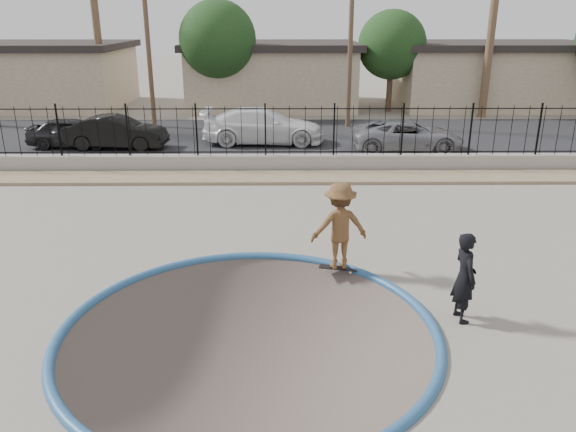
% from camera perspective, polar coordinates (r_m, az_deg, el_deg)
% --- Properties ---
extents(ground, '(120.00, 120.00, 2.20)m').
position_cam_1_polar(ground, '(22.93, -2.11, 3.07)').
color(ground, slate).
rests_on(ground, ground).
extents(bowl_pit, '(6.84, 6.84, 1.80)m').
position_cam_1_polar(bowl_pit, '(10.51, -3.97, -11.65)').
color(bowl_pit, '#4D433B').
rests_on(bowl_pit, ground).
extents(coping_ring, '(7.04, 7.04, 0.20)m').
position_cam_1_polar(coping_ring, '(10.51, -3.97, -11.65)').
color(coping_ring, '#275380').
rests_on(coping_ring, ground).
extents(rock_strip, '(42.00, 1.60, 0.11)m').
position_cam_1_polar(rock_strip, '(19.92, -2.35, 3.95)').
color(rock_strip, tan).
rests_on(rock_strip, ground).
extents(retaining_wall, '(42.00, 0.45, 0.60)m').
position_cam_1_polar(retaining_wall, '(20.91, -2.27, 5.41)').
color(retaining_wall, gray).
rests_on(retaining_wall, ground).
extents(fence, '(40.00, 0.04, 1.80)m').
position_cam_1_polar(fence, '(20.65, -2.31, 8.64)').
color(fence, black).
rests_on(fence, retaining_wall).
extents(street, '(90.00, 8.00, 0.04)m').
position_cam_1_polar(street, '(27.51, -1.87, 8.29)').
color(street, black).
rests_on(street, ground).
extents(house_west, '(11.60, 8.60, 3.90)m').
position_cam_1_polar(house_west, '(39.82, -24.33, 13.01)').
color(house_west, tan).
rests_on(house_west, ground).
extents(house_center, '(10.60, 8.60, 3.90)m').
position_cam_1_polar(house_center, '(36.63, -1.59, 14.24)').
color(house_center, tan).
rests_on(house_center, ground).
extents(house_east, '(12.60, 8.60, 3.90)m').
position_cam_1_polar(house_east, '(38.99, 20.07, 13.43)').
color(house_east, tan).
rests_on(house_east, ground).
extents(utility_pole_left, '(1.70, 0.24, 9.00)m').
position_cam_1_polar(utility_pole_left, '(29.72, -14.13, 17.69)').
color(utility_pole_left, '#473323').
rests_on(utility_pole_left, ground).
extents(utility_pole_mid, '(1.70, 0.24, 9.50)m').
position_cam_1_polar(utility_pole_mid, '(29.16, 6.42, 18.60)').
color(utility_pole_mid, '#473323').
rests_on(utility_pole_mid, ground).
extents(street_tree_left, '(4.32, 4.32, 6.36)m').
position_cam_1_polar(street_tree_left, '(33.18, -7.16, 17.37)').
color(street_tree_left, '#473323').
rests_on(street_tree_left, ground).
extents(street_tree_mid, '(3.96, 3.96, 5.83)m').
position_cam_1_polar(street_tree_mid, '(34.59, 10.51, 16.71)').
color(street_tree_mid, '#473323').
rests_on(street_tree_mid, ground).
extents(skater, '(1.38, 0.93, 1.97)m').
position_cam_1_polar(skater, '(12.46, 5.25, -1.44)').
color(skater, brown).
rests_on(skater, ground).
extents(skateboard, '(0.89, 0.42, 0.07)m').
position_cam_1_polar(skateboard, '(12.82, 5.12, -5.29)').
color(skateboard, black).
rests_on(skateboard, ground).
extents(videographer, '(0.50, 0.69, 1.76)m').
position_cam_1_polar(videographer, '(10.97, 17.50, -5.95)').
color(videographer, black).
rests_on(videographer, ground).
extents(car_a, '(3.84, 1.64, 1.29)m').
position_cam_1_polar(car_a, '(26.27, -21.03, 7.93)').
color(car_a, black).
rests_on(car_a, street).
extents(car_b, '(4.32, 1.73, 1.40)m').
position_cam_1_polar(car_b, '(25.42, -17.01, 8.14)').
color(car_b, black).
rests_on(car_b, street).
extents(car_c, '(5.42, 2.30, 1.56)m').
position_cam_1_polar(car_c, '(25.33, -2.53, 9.13)').
color(car_c, white).
rests_on(car_c, street).
extents(car_d, '(4.66, 2.16, 1.29)m').
position_cam_1_polar(car_d, '(24.42, 12.02, 8.00)').
color(car_d, gray).
rests_on(car_d, street).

